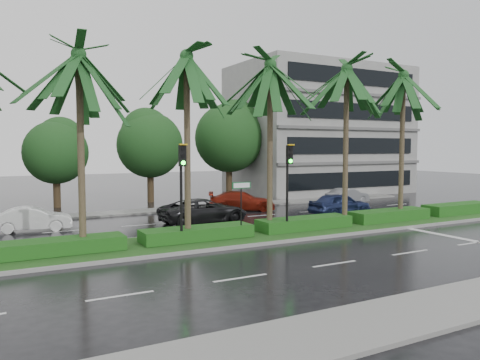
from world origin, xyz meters
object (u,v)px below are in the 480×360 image
car_grey (348,196)px  car_red (242,201)px  car_blue (340,204)px  car_white (33,219)px  street_sign (241,195)px  signal_median_left (182,179)px  car_darkgrey (204,211)px

car_grey → car_red: bearing=79.0°
car_red → car_blue: (4.50, -4.92, 0.06)m
car_white → car_grey: (22.35, 1.27, -0.02)m
street_sign → car_white: size_ratio=0.68×
signal_median_left → car_grey: 19.30m
car_white → car_darkgrey: 9.06m
car_white → car_grey: size_ratio=1.03×
street_sign → car_blue: 10.50m
street_sign → car_blue: (9.50, 4.25, -1.40)m
car_white → car_darkgrey: bearing=-95.5°
car_darkgrey → car_red: size_ratio=1.13×
street_sign → car_darkgrey: size_ratio=0.50×
car_white → car_darkgrey: (8.85, -1.93, 0.08)m
street_sign → car_red: bearing=61.4°
car_white → car_red: car_red is taller
signal_median_left → car_blue: signal_median_left is taller
signal_median_left → car_blue: size_ratio=1.03×
street_sign → car_darkgrey: 5.64m
car_blue → car_red: bearing=40.9°
street_sign → car_white: (-8.35, 7.37, -1.49)m
car_white → signal_median_left: bearing=-137.9°
car_grey → car_blue: bearing=126.7°
signal_median_left → car_blue: 13.46m
street_sign → car_white: 11.23m
car_white → car_blue: bearing=-93.1°
street_sign → car_blue: size_ratio=0.61×
car_darkgrey → car_grey: bearing=-80.3°
signal_median_left → car_darkgrey: size_ratio=0.85×
street_sign → car_red: size_ratio=0.57×
signal_median_left → car_red: 12.52m
signal_median_left → car_white: signal_median_left is taller
car_white → car_red: (13.35, 1.80, 0.03)m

